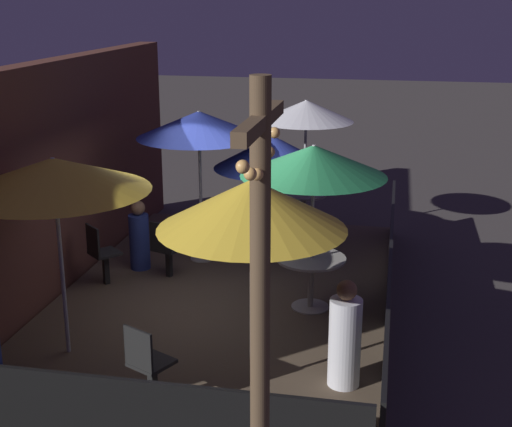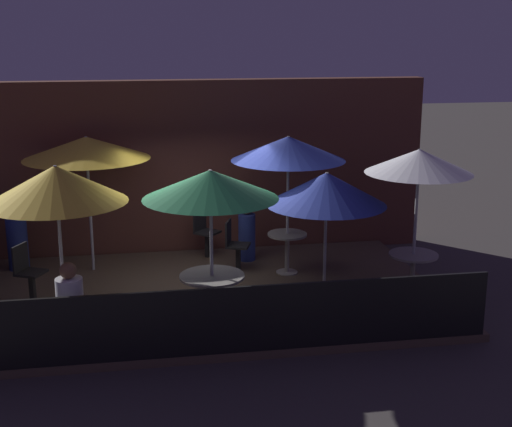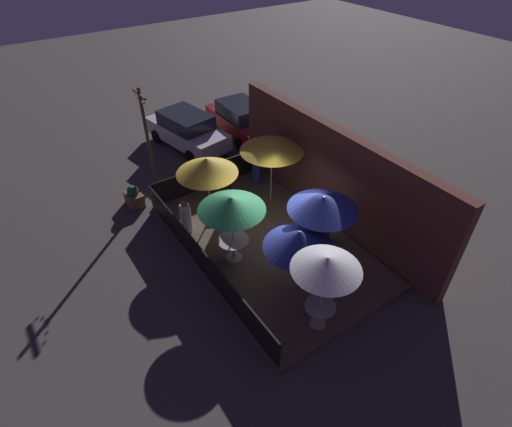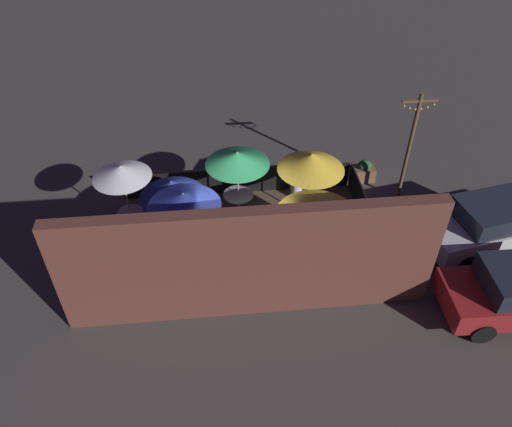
% 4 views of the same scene
% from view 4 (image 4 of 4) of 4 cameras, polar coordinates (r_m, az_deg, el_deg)
% --- Properties ---
extents(ground_plane, '(60.00, 60.00, 0.00)m').
position_cam_4_polar(ground_plane, '(15.51, -1.49, -3.21)').
color(ground_plane, '#423D3A').
extents(patio_deck, '(7.88, 4.80, 0.12)m').
position_cam_4_polar(patio_deck, '(15.47, -1.50, -3.05)').
color(patio_deck, brown).
rests_on(patio_deck, ground_plane).
extents(building_wall, '(9.48, 0.36, 3.46)m').
position_cam_4_polar(building_wall, '(12.43, -0.65, -5.80)').
color(building_wall, brown).
rests_on(building_wall, ground_plane).
extents(fence_front, '(7.68, 0.05, 0.95)m').
position_cam_4_polar(fence_front, '(16.92, -2.17, 3.76)').
color(fence_front, black).
rests_on(fence_front, patio_deck).
extents(fence_side_left, '(0.05, 4.60, 0.95)m').
position_cam_4_polar(fence_side_left, '(15.78, 12.70, -0.60)').
color(fence_side_left, black).
rests_on(fence_side_left, patio_deck).
extents(patio_umbrella_0, '(1.98, 1.98, 2.34)m').
position_cam_4_polar(patio_umbrella_0, '(15.09, -2.14, 6.32)').
color(patio_umbrella_0, '#B2B2B7').
rests_on(patio_umbrella_0, patio_deck).
extents(patio_umbrella_1, '(1.71, 1.71, 2.46)m').
position_cam_4_polar(patio_umbrella_1, '(14.80, -15.15, 4.64)').
color(patio_umbrella_1, '#B2B2B7').
rests_on(patio_umbrella_1, patio_deck).
extents(patio_umbrella_2, '(2.00, 2.00, 2.49)m').
position_cam_4_polar(patio_umbrella_2, '(13.39, -8.28, 1.57)').
color(patio_umbrella_2, '#B2B2B7').
rests_on(patio_umbrella_2, patio_deck).
extents(patio_umbrella_3, '(2.04, 2.04, 2.40)m').
position_cam_4_polar(patio_umbrella_3, '(15.02, 6.34, 5.91)').
color(patio_umbrella_3, '#B2B2B7').
rests_on(patio_umbrella_3, patio_deck).
extents(patio_umbrella_4, '(2.23, 2.23, 2.46)m').
position_cam_4_polar(patio_umbrella_4, '(13.04, 7.03, 0.38)').
color(patio_umbrella_4, '#B2B2B7').
rests_on(patio_umbrella_4, patio_deck).
extents(patio_umbrella_5, '(1.96, 1.96, 2.06)m').
position_cam_4_polar(patio_umbrella_5, '(14.60, -9.58, 2.78)').
color(patio_umbrella_5, '#B2B2B7').
rests_on(patio_umbrella_5, patio_deck).
extents(dining_table_0, '(0.97, 0.97, 0.75)m').
position_cam_4_polar(dining_table_0, '(15.99, -2.01, 1.81)').
color(dining_table_0, '#9E998E').
rests_on(dining_table_0, patio_deck).
extents(dining_table_1, '(0.80, 0.80, 0.73)m').
position_cam_4_polar(dining_table_1, '(15.81, -14.11, -0.30)').
color(dining_table_1, '#9E998E').
rests_on(dining_table_1, patio_deck).
extents(dining_table_2, '(0.70, 0.70, 0.74)m').
position_cam_4_polar(dining_table_2, '(14.51, -7.65, -3.65)').
color(dining_table_2, '#9E998E').
rests_on(dining_table_2, patio_deck).
extents(patio_chair_0, '(0.51, 0.51, 0.93)m').
position_cam_4_polar(patio_chair_0, '(14.30, -3.99, -4.51)').
color(patio_chair_0, black).
rests_on(patio_chair_0, patio_deck).
extents(patio_chair_1, '(0.54, 0.54, 0.94)m').
position_cam_4_polar(patio_chair_1, '(15.38, 8.99, -1.05)').
color(patio_chair_1, black).
rests_on(patio_chair_1, patio_deck).
extents(patio_chair_2, '(0.56, 0.56, 0.96)m').
position_cam_4_polar(patio_chair_2, '(13.69, -1.89, -6.89)').
color(patio_chair_2, black).
rests_on(patio_chair_2, patio_deck).
extents(patron_0, '(0.41, 0.41, 1.13)m').
position_cam_4_polar(patron_0, '(13.91, -5.17, -6.15)').
color(patron_0, navy).
rests_on(patron_0, patio_deck).
extents(patron_1, '(0.47, 0.47, 1.27)m').
position_cam_4_polar(patron_1, '(16.71, 4.70, 3.48)').
color(patron_1, silver).
rests_on(patron_1, patio_deck).
extents(patron_2, '(0.49, 0.49, 1.33)m').
position_cam_4_polar(patron_2, '(14.28, 12.02, -5.09)').
color(patron_2, navy).
rests_on(patron_2, patio_deck).
extents(planter_box, '(0.77, 0.54, 0.82)m').
position_cam_4_polar(planter_box, '(18.18, 12.21, 4.75)').
color(planter_box, brown).
rests_on(planter_box, ground_plane).
extents(light_post, '(1.10, 0.12, 3.95)m').
position_cam_4_polar(light_post, '(16.55, 17.19, 7.62)').
color(light_post, brown).
rests_on(light_post, ground_plane).
extents(parked_car_0, '(4.47, 2.44, 1.62)m').
position_cam_4_polar(parked_car_0, '(16.45, 25.51, -1.05)').
color(parked_car_0, silver).
rests_on(parked_car_0, ground_plane).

